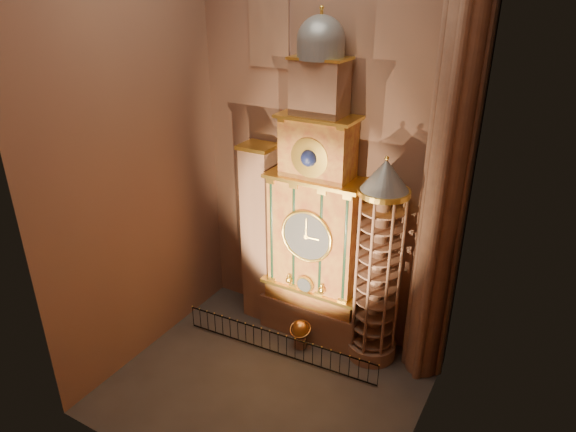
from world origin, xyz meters
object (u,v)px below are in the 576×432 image
Objects in this scene: portrait_tower at (260,234)px; celestial_globe at (300,332)px; iron_railing at (278,344)px; stair_turret at (378,266)px; astronomical_clock at (316,222)px.

portrait_tower is 5.66m from celestial_globe.
portrait_tower reaches higher than iron_railing.
iron_railing is (-4.13, -2.50, -4.57)m from stair_turret.
celestial_globe is (0.05, -1.64, -5.70)m from astronomical_clock.
portrait_tower reaches higher than celestial_globe.
stair_turret is at bearing 31.13° from iron_railing.
portrait_tower is 6.24× the size of celestial_globe.
celestial_globe is (3.45, -1.66, -4.17)m from portrait_tower.
astronomical_clock is 1.64× the size of portrait_tower.
stair_turret is at bearing -2.33° from portrait_tower.
portrait_tower is 0.96× the size of iron_railing.
astronomical_clock is at bearing 91.78° from celestial_globe.
stair_turret reaches higher than iron_railing.
stair_turret is (6.90, -0.28, 0.12)m from portrait_tower.
portrait_tower is 0.94× the size of stair_turret.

